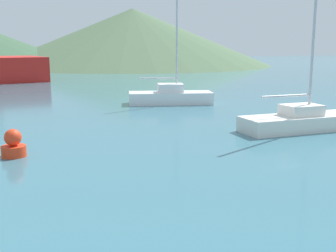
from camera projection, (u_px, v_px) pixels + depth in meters
sailboat_middle at (301, 120)px, 18.65m from camera, size 5.58×1.94×7.98m
sailboat_outer at (171, 96)px, 27.02m from camera, size 5.60×3.31×7.13m
buoy_marker at (13, 145)px, 14.28m from camera, size 0.83×0.83×0.95m
hill_central at (133, 37)px, 78.58m from camera, size 51.04×51.04×10.37m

